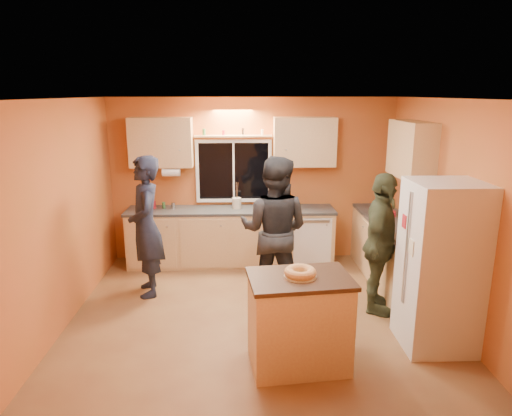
{
  "coord_description": "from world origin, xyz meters",
  "views": [
    {
      "loc": [
        -0.19,
        -5.2,
        2.66
      ],
      "look_at": [
        0.0,
        0.4,
        1.24
      ],
      "focal_mm": 32.0,
      "sensor_mm": 36.0,
      "label": 1
    }
  ],
  "objects_px": {
    "person_center": "(274,230)",
    "person_right": "(380,244)",
    "person_left": "(146,227)",
    "island": "(299,321)",
    "refrigerator": "(440,266)"
  },
  "relations": [
    {
      "from": "person_right",
      "to": "person_left",
      "type": "bearing_deg",
      "value": 103.42
    },
    {
      "from": "refrigerator",
      "to": "person_right",
      "type": "distance_m",
      "value": 0.9
    },
    {
      "from": "person_left",
      "to": "island",
      "type": "bearing_deg",
      "value": 31.47
    },
    {
      "from": "island",
      "to": "person_left",
      "type": "xyz_separation_m",
      "value": [
        -1.82,
        1.77,
        0.46
      ]
    },
    {
      "from": "refrigerator",
      "to": "person_left",
      "type": "distance_m",
      "value": 3.63
    },
    {
      "from": "refrigerator",
      "to": "island",
      "type": "xyz_separation_m",
      "value": [
        -1.52,
        -0.34,
        -0.42
      ]
    },
    {
      "from": "person_center",
      "to": "person_right",
      "type": "xyz_separation_m",
      "value": [
        1.27,
        -0.35,
        -0.08
      ]
    },
    {
      "from": "island",
      "to": "person_right",
      "type": "bearing_deg",
      "value": 39.15
    },
    {
      "from": "person_left",
      "to": "person_right",
      "type": "xyz_separation_m",
      "value": [
        2.95,
        -0.62,
        -0.07
      ]
    },
    {
      "from": "island",
      "to": "person_left",
      "type": "bearing_deg",
      "value": 129.47
    },
    {
      "from": "person_left",
      "to": "person_center",
      "type": "height_order",
      "value": "person_center"
    },
    {
      "from": "person_right",
      "to": "person_center",
      "type": "bearing_deg",
      "value": 99.8
    },
    {
      "from": "person_center",
      "to": "person_left",
      "type": "bearing_deg",
      "value": 9.46
    },
    {
      "from": "person_left",
      "to": "person_right",
      "type": "distance_m",
      "value": 3.01
    },
    {
      "from": "refrigerator",
      "to": "person_center",
      "type": "xyz_separation_m",
      "value": [
        -1.66,
        1.16,
        0.05
      ]
    }
  ]
}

